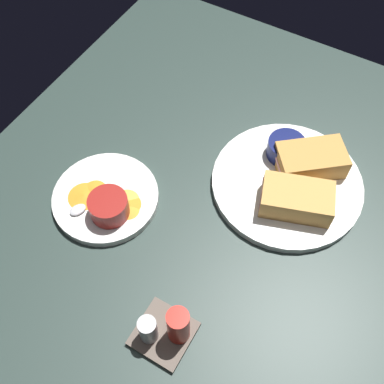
# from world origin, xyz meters

# --- Properties ---
(ground_plane) EXTENTS (1.10, 1.10, 0.03)m
(ground_plane) POSITION_xyz_m (0.00, 0.00, -0.01)
(ground_plane) COLOR #283833
(plate_sandwich_main) EXTENTS (0.30, 0.30, 0.02)m
(plate_sandwich_main) POSITION_xyz_m (-0.03, -0.12, 0.01)
(plate_sandwich_main) COLOR white
(plate_sandwich_main) RESTS_ON ground_plane
(sandwich_half_near) EXTENTS (0.15, 0.11, 0.05)m
(sandwich_half_near) POSITION_xyz_m (-0.07, -0.07, 0.04)
(sandwich_half_near) COLOR tan
(sandwich_half_near) RESTS_ON plate_sandwich_main
(sandwich_half_far) EXTENTS (0.15, 0.14, 0.05)m
(sandwich_half_far) POSITION_xyz_m (-0.05, -0.17, 0.04)
(sandwich_half_far) COLOR #C68C42
(sandwich_half_far) RESTS_ON plate_sandwich_main
(ramekin_dark_sauce) EXTENTS (0.08, 0.08, 0.04)m
(ramekin_dark_sauce) POSITION_xyz_m (-0.00, -0.18, 0.04)
(ramekin_dark_sauce) COLOR #0C144C
(ramekin_dark_sauce) RESTS_ON plate_sandwich_main
(spoon_by_dark_ramekin) EXTENTS (0.06, 0.09, 0.01)m
(spoon_by_dark_ramekin) POSITION_xyz_m (-0.03, -0.13, 0.02)
(spoon_by_dark_ramekin) COLOR silver
(spoon_by_dark_ramekin) RESTS_ON plate_sandwich_main
(plate_chips_companion) EXTENTS (0.20, 0.20, 0.02)m
(plate_chips_companion) POSITION_xyz_m (0.26, 0.09, 0.01)
(plate_chips_companion) COLOR white
(plate_chips_companion) RESTS_ON ground_plane
(ramekin_light_gravy) EXTENTS (0.07, 0.07, 0.04)m
(ramekin_light_gravy) POSITION_xyz_m (0.23, 0.11, 0.04)
(ramekin_light_gravy) COLOR maroon
(ramekin_light_gravy) RESTS_ON plate_chips_companion
(spoon_by_gravy_ramekin) EXTENTS (0.05, 0.10, 0.01)m
(spoon_by_gravy_ramekin) POSITION_xyz_m (0.27, 0.13, 0.02)
(spoon_by_gravy_ramekin) COLOR silver
(spoon_by_gravy_ramekin) RESTS_ON plate_chips_companion
(plantain_chip_scatter) EXTENTS (0.16, 0.11, 0.01)m
(plantain_chip_scatter) POSITION_xyz_m (0.25, 0.09, 0.02)
(plantain_chip_scatter) COLOR gold
(plantain_chip_scatter) RESTS_ON plate_chips_companion
(condiment_caddy) EXTENTS (0.09, 0.09, 0.10)m
(condiment_caddy) POSITION_xyz_m (0.02, 0.25, 0.03)
(condiment_caddy) COLOR brown
(condiment_caddy) RESTS_ON ground_plane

